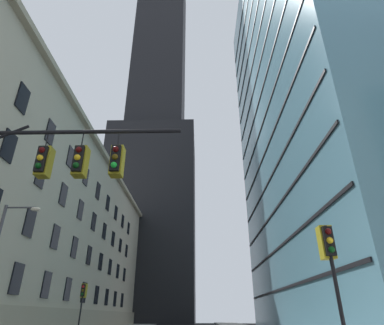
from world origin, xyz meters
The scene contains 6 objects.
station_building centered at (-19.13, 30.04, 11.40)m, with size 16.94×72.08×22.84m.
dark_skyscraper centered at (-10.08, 74.84, 69.06)m, with size 23.01×23.01×228.32m.
glass_office_midrise centered at (18.09, 28.24, 29.28)m, with size 14.28×38.08×58.55m.
traffic_signal_mast centered at (-2.94, 2.74, 5.45)m, with size 8.94×0.63×7.26m.
traffic_light_near_right centered at (6.63, 3.84, 3.35)m, with size 0.40×0.63×3.98m.
traffic_light_far_left centered at (-6.75, 20.67, 3.13)m, with size 0.40×0.63×3.72m.
Camera 1 is at (2.57, -6.36, 1.49)m, focal length 29.52 mm.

